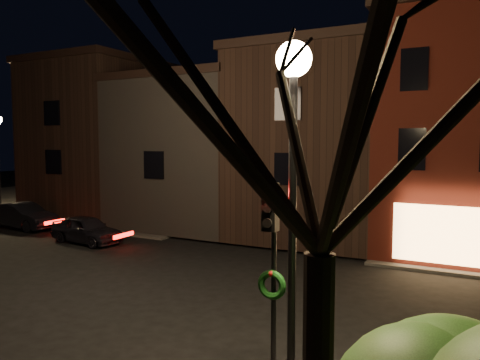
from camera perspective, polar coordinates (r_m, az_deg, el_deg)
name	(u,v)px	position (r m, az deg, el deg)	size (l,w,h in m)	color
ground	(189,281)	(16.95, -6.25, -12.17)	(120.00, 120.00, 0.00)	black
sidewalk_far_left	(130,193)	(44.58, -13.26, -1.60)	(30.00, 30.00, 0.12)	#2D2B28
corner_building	(459,130)	(22.93, 25.09, 5.50)	(6.50, 8.50, 10.50)	#4D150D
row_building_a	(323,143)	(25.10, 10.13, 4.49)	(7.30, 10.30, 9.40)	black
row_building_b	(206,151)	(28.16, -4.12, 3.56)	(7.80, 10.30, 8.40)	black
row_building_c	(114,139)	(32.56, -15.07, 4.90)	(7.30, 10.30, 9.90)	black
street_lamp_near	(293,127)	(7.97, 6.50, 6.48)	(0.60, 0.60, 6.48)	black
traffic_signal	(272,255)	(8.91, 3.87, -9.05)	(0.58, 0.38, 4.05)	black
bare_tree_right	(323,28)	(5.32, 10.08, 17.82)	(6.40, 6.40, 8.50)	black
parked_car_a	(86,229)	(23.91, -18.22, -5.73)	(1.58, 3.92, 1.34)	black
parked_car_b	(23,216)	(29.01, -24.94, -4.00)	(1.53, 4.40, 1.45)	black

